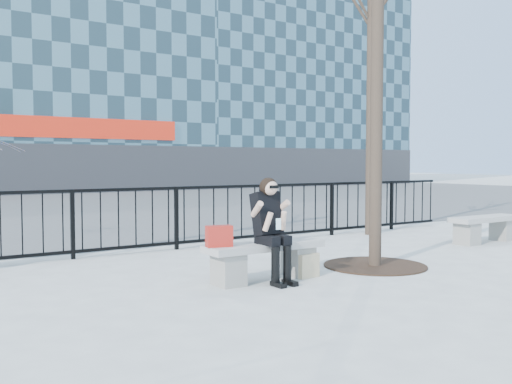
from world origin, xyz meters
TOP-DOWN VIEW (x-y plane):
  - ground at (0.00, 0.00)m, footprint 120.00×120.00m
  - street_surface at (0.00, 15.00)m, footprint 60.00×23.00m
  - railing at (0.00, 3.00)m, footprint 14.00×0.06m
  - building_right at (20.00, 27.00)m, footprint 16.20×10.20m
  - tree_grate at (1.90, -0.10)m, footprint 1.50×1.50m
  - bench_main at (0.00, 0.00)m, footprint 1.65×0.46m
  - bench_second at (5.49, 0.53)m, footprint 1.68×0.47m
  - seated_woman at (0.00, -0.16)m, footprint 0.50×0.64m
  - handbag at (-0.67, 0.02)m, footprint 0.34×0.22m
  - shopping_bag at (0.57, -0.18)m, footprint 0.35×0.16m

SIDE VIEW (x-z plane):
  - ground at x=0.00m, z-range 0.00..0.00m
  - street_surface at x=0.00m, z-range 0.00..0.01m
  - tree_grate at x=1.90m, z-range 0.00..0.02m
  - shopping_bag at x=0.57m, z-range 0.00..0.32m
  - bench_main at x=0.00m, z-range 0.06..0.55m
  - bench_second at x=5.49m, z-range 0.06..0.56m
  - railing at x=0.00m, z-range 0.00..1.11m
  - handbag at x=-0.67m, z-range 0.49..0.75m
  - seated_woman at x=0.00m, z-range 0.00..1.34m
  - building_right at x=20.00m, z-range 0.00..20.60m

